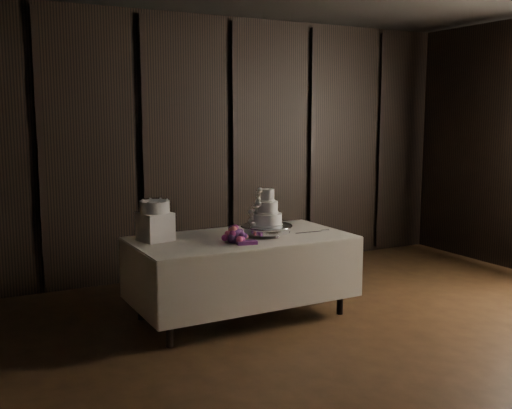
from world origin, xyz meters
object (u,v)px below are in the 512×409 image
Objects in this scene: cake_stand at (266,230)px; wedding_cake at (265,212)px; bouquet at (235,235)px; box_pedestal at (155,227)px; display_table at (242,273)px; small_cake at (155,207)px.

cake_stand is 0.18m from wedding_cake.
bouquet is (-0.40, -0.15, 0.02)m from cake_stand.
bouquet is (-0.37, -0.14, -0.16)m from wedding_cake.
wedding_cake is at bearing -14.98° from box_pedestal.
display_table is 0.91m from box_pedestal.
small_cake is at bearing 163.02° from display_table.
display_table is at bearing 168.46° from wedding_cake.
box_pedestal is at bearing 163.02° from display_table.
cake_stand is 1.06m from small_cake.
box_pedestal is at bearing 0.00° from small_cake.
bouquet is (-0.15, -0.18, 0.40)m from display_table.
display_table is 5.89× the size of wedding_cake.
display_table is at bearing 50.47° from bouquet.
bouquet is 1.45× the size of small_cake.
bouquet is 0.72m from box_pedestal.
wedding_cake is 1.01m from box_pedestal.
box_pedestal is (-0.60, 0.40, 0.06)m from bouquet.
box_pedestal is at bearing 164.28° from wedding_cake.
wedding_cake is 1.31× the size of box_pedestal.
bouquet is at bearing -130.32° from display_table.
cake_stand is at bearing -13.85° from small_cake.
wedding_cake is (0.22, -0.04, 0.57)m from display_table.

